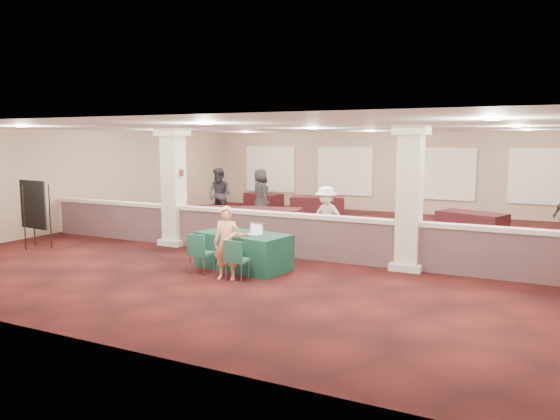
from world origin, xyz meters
The scene contains 31 objects.
ground centered at (0.00, 0.00, 0.00)m, with size 16.00×16.00×0.00m, color #451311.
wall_back centered at (0.00, 8.00, 1.60)m, with size 16.00×0.04×3.20m, color gray.
wall_front centered at (0.00, -8.00, 1.60)m, with size 16.00×0.04×3.20m, color gray.
wall_left centered at (-8.00, 0.00, 1.60)m, with size 0.04×16.00×3.20m, color gray.
ceiling centered at (0.00, 0.00, 3.20)m, with size 16.00×16.00×0.02m, color silver.
partition_wall centered at (0.00, -1.50, 0.57)m, with size 15.60×0.28×1.10m.
column_left centered at (-3.50, -1.50, 1.64)m, with size 0.72×0.72×3.20m.
column_right centered at (3.00, -1.50, 1.64)m, with size 0.72×0.72×3.20m.
sconce_left centered at (-3.78, -1.50, 2.00)m, with size 0.12×0.12×0.18m.
sconce_right centered at (-3.22, -1.50, 2.00)m, with size 0.12×0.12×0.18m.
near_table centered at (-0.34, -3.08, 0.40)m, with size 2.09×1.05×0.80m, color #103B30.
conf_chair_main centered at (0.08, -4.11, 0.50)m, with size 0.46×0.46×0.85m.
conf_chair_side centered at (-0.91, -3.98, 0.53)m, with size 0.45×0.45×0.89m.
easel_board centered at (-6.50, -3.64, 1.16)m, with size 1.07×0.58×1.83m.
woman centered at (-0.15, -4.08, 0.77)m, with size 0.55×0.37×1.54m, color #ED9267.
far_table_front_left centered at (-4.19, 1.62, 0.34)m, with size 1.67×0.84×0.68m, color black.
far_table_front_center centered at (-2.00, 1.27, 0.39)m, with size 1.93×0.97×0.78m, color black.
far_table_back_left centered at (-5.06, 6.50, 0.33)m, with size 1.62×0.81×0.66m, color black.
far_table_back_center centered at (-2.00, 5.10, 0.40)m, with size 1.98×0.99×0.80m, color black.
far_table_back_right centered at (3.72, 3.26, 0.39)m, with size 1.90×0.95×0.77m, color black.
attendee_a centered at (-4.74, 2.68, 0.95)m, with size 0.91×0.51×1.90m, color black.
attendee_b centered at (0.42, 0.00, 0.83)m, with size 1.06×0.49×1.66m, color beige.
attendee_d centered at (-3.73, 3.84, 0.92)m, with size 0.91×0.49×1.85m, color black.
laptop_base centered at (-0.03, -3.19, 0.81)m, with size 0.36×0.25×0.02m, color silver.
laptop_screen centered at (-0.01, -3.07, 0.94)m, with size 0.36×0.01×0.24m, color silver.
screen_glow centered at (-0.01, -3.08, 0.93)m, with size 0.33×0.00×0.21m, color silver.
knitting centered at (-0.33, -3.37, 0.82)m, with size 0.44×0.33×0.03m, color #AB4D1B.
yarn_cream centered at (-0.96, -3.10, 0.86)m, with size 0.12×0.12×0.12m, color beige.
yarn_red centered at (-1.09, -2.91, 0.86)m, with size 0.11×0.11×0.11m, color maroon.
yarn_grey centered at (-0.81, -2.87, 0.86)m, with size 0.11×0.11×0.11m, color #4A4A4F.
scissors centered at (0.31, -3.50, 0.81)m, with size 0.13×0.03×0.01m, color red.
Camera 1 is at (5.87, -13.50, 2.89)m, focal length 35.00 mm.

